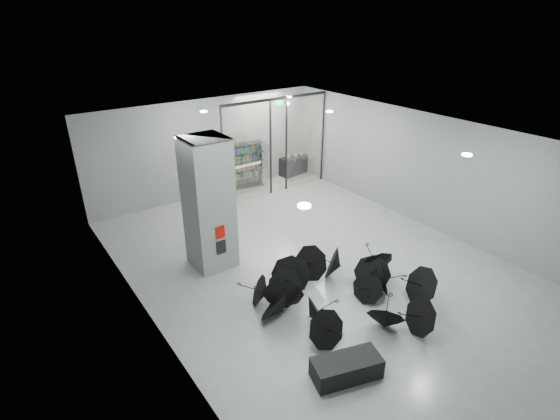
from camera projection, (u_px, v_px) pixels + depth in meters
room at (320, 179)px, 11.77m from camera, size 14.00×14.02×4.01m
column at (209, 204)px, 12.28m from camera, size 1.20×1.20×4.00m
fire_cabinet at (220, 232)px, 12.11m from camera, size 0.28×0.04×0.38m
info_panel at (221, 247)px, 12.32m from camera, size 0.30×0.03×0.42m
exit_sign at (279, 103)px, 16.50m from camera, size 0.30×0.06×0.15m
glass_partition at (276, 143)px, 17.35m from camera, size 5.06×0.08×4.00m
bench at (346, 368)px, 8.98m from camera, size 1.60×1.04×0.48m
bookshelf at (243, 166)px, 18.30m from camera, size 1.84×0.67×1.99m
shop_counter at (294, 165)px, 20.07m from camera, size 1.51×0.75×0.87m
umbrella_cluster at (338, 292)px, 11.26m from camera, size 5.08×4.67×1.32m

